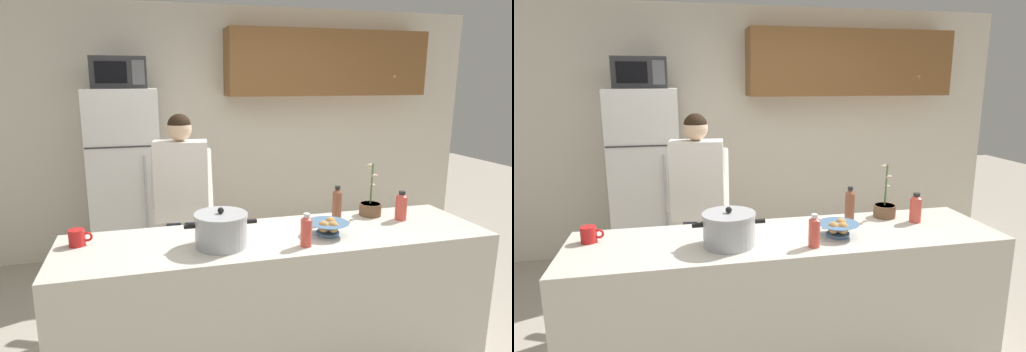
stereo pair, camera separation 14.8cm
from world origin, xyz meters
TOP-DOWN VIEW (x-y plane):
  - back_wall_unit at (0.26, 2.25)m, footprint 6.00×0.48m
  - kitchen_island at (0.00, 0.00)m, footprint 2.60×0.68m
  - refrigerator at (-0.94, 1.85)m, footprint 0.64×0.68m
  - microwave at (-0.94, 1.83)m, footprint 0.48×0.37m
  - person_near_pot at (-0.50, 0.93)m, footprint 0.52×0.45m
  - cooking_pot at (-0.37, -0.08)m, footprint 0.41×0.30m
  - coffee_mug at (-1.16, 0.13)m, footprint 0.13×0.09m
  - bread_bowl at (0.29, -0.07)m, footprint 0.25×0.25m
  - bottle_near_edge at (0.45, 0.16)m, footprint 0.06×0.06m
  - bottle_mid_counter at (0.09, -0.21)m, footprint 0.07×0.07m
  - bottle_far_corner at (0.88, 0.08)m, footprint 0.08×0.08m
  - potted_orchid at (0.73, 0.22)m, footprint 0.15×0.15m

SIDE VIEW (x-z plane):
  - kitchen_island at x=0.00m, z-range 0.00..0.92m
  - refrigerator at x=-0.94m, z-range 0.00..1.77m
  - coffee_mug at x=-1.16m, z-range 0.92..1.02m
  - bread_bowl at x=0.29m, z-range 0.92..1.02m
  - potted_orchid at x=0.73m, z-range 0.79..1.16m
  - person_near_pot at x=-0.50m, z-range 0.19..1.79m
  - bottle_mid_counter at x=0.09m, z-range 0.92..1.11m
  - cooking_pot at x=-0.37m, z-range 0.90..1.13m
  - bottle_far_corner at x=0.88m, z-range 0.92..1.11m
  - bottle_near_edge at x=0.45m, z-range 0.92..1.16m
  - back_wall_unit at x=0.26m, z-range 0.15..2.75m
  - microwave at x=-0.94m, z-range 1.77..2.05m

